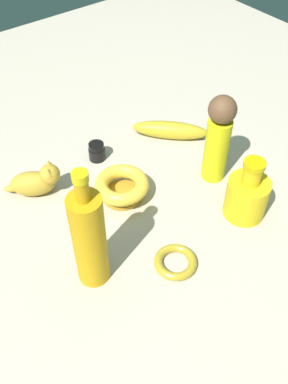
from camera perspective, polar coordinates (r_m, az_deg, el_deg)
name	(u,v)px	position (r m, az deg, el deg)	size (l,w,h in m)	color
ground	(144,206)	(0.97, 0.00, -1.86)	(2.00, 2.00, 0.00)	#BCB29E
bottle_tall	(89,239)	(0.77, -7.28, -6.16)	(0.06, 0.06, 0.27)	#D2970F
bangle	(175,262)	(0.87, 4.18, -9.25)	(0.09, 0.09, 0.02)	#B39724
bowl	(122,186)	(0.97, -2.96, 0.76)	(0.12, 0.12, 0.05)	#B38623
person_figure_adult	(218,137)	(0.98, 9.81, 7.14)	(0.07, 0.07, 0.22)	yellow
cat_figurine	(36,181)	(1.00, -14.08, 1.40)	(0.10, 0.12, 0.09)	gold
banana	(170,130)	(1.14, 3.47, 8.20)	(0.20, 0.05, 0.05)	gold
bottle_short	(247,195)	(0.94, 13.50, -0.43)	(0.09, 0.09, 0.15)	yellow
nail_polish_jar	(97,151)	(1.08, -6.28, 5.37)	(0.04, 0.04, 0.05)	black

